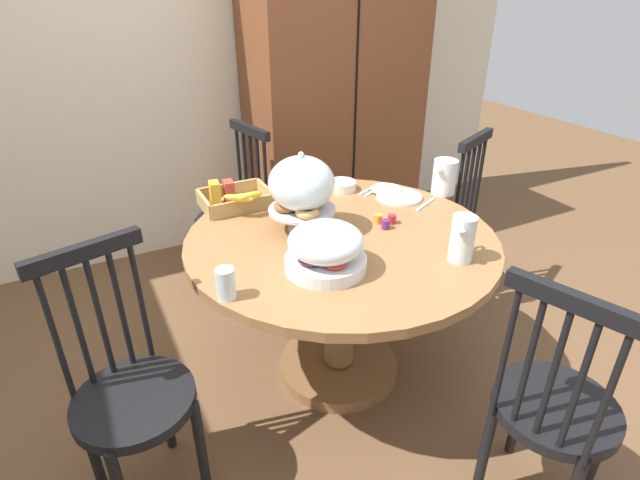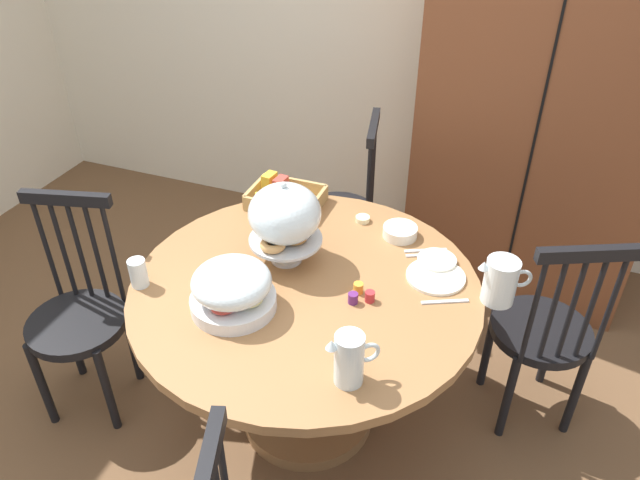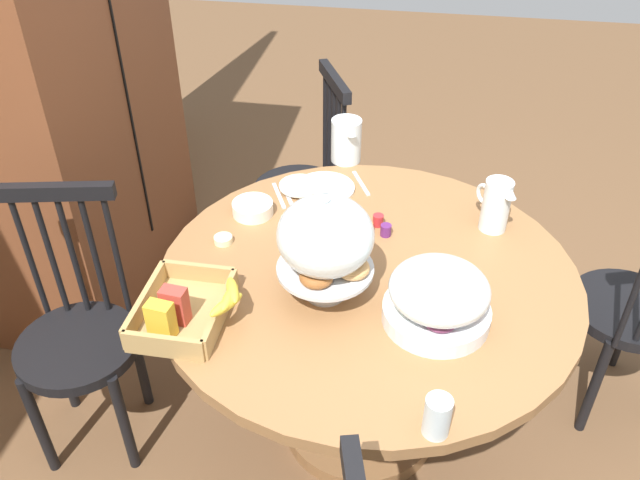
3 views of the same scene
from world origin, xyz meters
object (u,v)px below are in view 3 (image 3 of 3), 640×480
(china_plate_large, at_px, (324,188))
(butter_dish, at_px, (223,240))
(windsor_chair_by_cabinet, at_px, (632,313))
(cereal_bowl, at_px, (253,208))
(wooden_armoire, at_px, (57,79))
(windsor_chair_facing_door, at_px, (304,190))
(dining_table, at_px, (365,317))
(windsor_chair_far_side, at_px, (79,340))
(cereal_basket, at_px, (186,309))
(pastry_stand_with_dome, at_px, (326,240))
(china_plate_small, at_px, (300,186))
(drinking_glass, at_px, (437,416))
(fruit_platter_covered, at_px, (438,297))
(orange_juice_pitcher, at_px, (495,207))
(milk_pitcher, at_px, (346,142))

(china_plate_large, relative_size, butter_dish, 3.67)
(windsor_chair_by_cabinet, distance_m, cereal_bowl, 1.37)
(wooden_armoire, bearing_deg, windsor_chair_facing_door, -78.57)
(dining_table, xyz_separation_m, windsor_chair_far_side, (-0.17, 0.93, -0.09))
(cereal_basket, height_order, butter_dish, cereal_basket)
(cereal_basket, xyz_separation_m, cereal_bowl, (0.55, -0.05, -0.02))
(pastry_stand_with_dome, height_order, china_plate_large, pastry_stand_with_dome)
(windsor_chair_by_cabinet, xyz_separation_m, china_plate_small, (0.15, 1.20, 0.30))
(windsor_chair_facing_door, height_order, china_plate_small, windsor_chair_facing_door)
(windsor_chair_by_cabinet, xyz_separation_m, drinking_glass, (-0.84, 0.68, 0.34))
(windsor_chair_facing_door, bearing_deg, drinking_glass, -157.55)
(fruit_platter_covered, relative_size, cereal_bowl, 2.14)
(windsor_chair_far_side, xyz_separation_m, pastry_stand_with_dome, (0.05, -0.82, 0.48))
(windsor_chair_facing_door, distance_m, fruit_platter_covered, 1.26)
(windsor_chair_far_side, xyz_separation_m, fruit_platter_covered, (-0.01, -1.14, 0.37))
(windsor_chair_by_cabinet, distance_m, windsor_chair_facing_door, 1.41)
(orange_juice_pitcher, distance_m, cereal_basket, 1.05)
(drinking_glass, bearing_deg, cereal_bowl, 38.71)
(pastry_stand_with_dome, bearing_deg, china_plate_large, 9.65)
(milk_pitcher, xyz_separation_m, cereal_basket, (-0.97, 0.31, -0.03))
(windsor_chair_facing_door, distance_m, orange_juice_pitcher, 1.02)
(wooden_armoire, xyz_separation_m, windsor_chair_facing_door, (0.19, -0.95, -0.53))
(windsor_chair_far_side, bearing_deg, dining_table, -79.50)
(windsor_chair_by_cabinet, bearing_deg, windsor_chair_facing_door, 65.08)
(china_plate_large, distance_m, cereal_bowl, 0.29)
(milk_pitcher, distance_m, china_plate_small, 0.29)
(butter_dish, bearing_deg, dining_table, -97.95)
(orange_juice_pitcher, bearing_deg, china_plate_large, 76.57)
(drinking_glass, distance_m, butter_dish, 0.94)
(china_plate_large, xyz_separation_m, cereal_bowl, (-0.20, 0.22, 0.02))
(dining_table, distance_m, cereal_bowl, 0.54)
(windsor_chair_by_cabinet, distance_m, milk_pitcher, 1.19)
(milk_pitcher, height_order, china_plate_large, milk_pitcher)
(china_plate_small, height_order, butter_dish, same)
(windsor_chair_by_cabinet, relative_size, china_plate_small, 6.50)
(windsor_chair_facing_door, bearing_deg, dining_table, -156.84)
(cereal_bowl, bearing_deg, fruit_platter_covered, -123.94)
(dining_table, height_order, butter_dish, butter_dish)
(china_plate_large, distance_m, butter_dish, 0.46)
(milk_pitcher, xyz_separation_m, china_plate_small, (-0.24, 0.13, -0.06))
(fruit_platter_covered, xyz_separation_m, orange_juice_pitcher, (0.48, -0.17, -0.00))
(windsor_chair_facing_door, bearing_deg, milk_pitcher, -134.00)
(windsor_chair_by_cabinet, bearing_deg, milk_pitcher, 69.88)
(china_plate_large, bearing_deg, china_plate_small, 99.95)
(cereal_basket, distance_m, cereal_bowl, 0.55)
(cereal_basket, bearing_deg, cereal_bowl, -5.01)
(windsor_chair_facing_door, bearing_deg, china_plate_large, -159.27)
(orange_juice_pitcher, bearing_deg, butter_dish, 104.98)
(cereal_basket, xyz_separation_m, butter_dish, (0.37, 0.01, -0.03))
(windsor_chair_far_side, xyz_separation_m, orange_juice_pitcher, (0.47, -1.31, 0.37))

